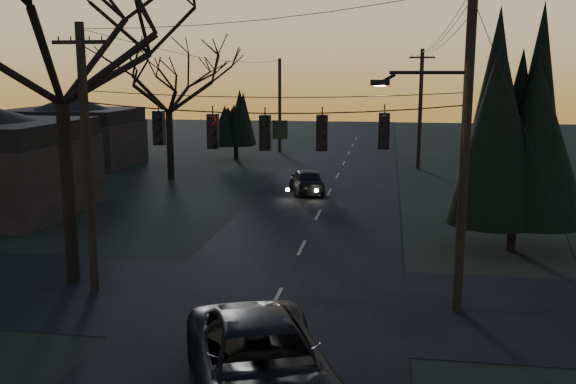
% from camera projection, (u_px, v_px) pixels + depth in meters
% --- Properties ---
extents(main_road, '(8.00, 120.00, 0.02)m').
position_uv_depth(main_road, '(313.00, 225.00, 29.71)').
color(main_road, black).
rests_on(main_road, ground).
extents(cross_road, '(60.00, 7.00, 0.02)m').
position_uv_depth(cross_road, '(276.00, 300.00, 20.01)').
color(cross_road, black).
rests_on(cross_road, ground).
extents(utility_pole_right, '(5.00, 0.30, 10.00)m').
position_uv_depth(utility_pole_right, '(457.00, 310.00, 19.17)').
color(utility_pole_right, black).
rests_on(utility_pole_right, ground).
extents(utility_pole_left, '(1.80, 0.30, 8.50)m').
position_uv_depth(utility_pole_left, '(95.00, 290.00, 20.92)').
color(utility_pole_left, black).
rests_on(utility_pole_left, ground).
extents(utility_pole_far_r, '(1.80, 0.30, 8.50)m').
position_uv_depth(utility_pole_far_r, '(418.00, 169.00, 46.33)').
color(utility_pole_far_r, black).
rests_on(utility_pole_far_r, ground).
extents(utility_pole_far_l, '(0.30, 0.30, 8.00)m').
position_uv_depth(utility_pole_far_l, '(280.00, 152.00, 55.85)').
color(utility_pole_far_l, black).
rests_on(utility_pole_far_l, ground).
extents(span_signal_assembly, '(11.50, 0.44, 1.53)m').
position_uv_depth(span_signal_assembly, '(267.00, 131.00, 19.05)').
color(span_signal_assembly, black).
rests_on(span_signal_assembly, ground).
extents(bare_tree_left, '(10.61, 10.61, 11.98)m').
position_uv_depth(bare_tree_left, '(57.00, 28.00, 20.23)').
color(bare_tree_left, black).
rests_on(bare_tree_left, ground).
extents(evergreen_right, '(4.39, 4.39, 8.54)m').
position_uv_depth(evergreen_right, '(519.00, 128.00, 24.63)').
color(evergreen_right, black).
rests_on(evergreen_right, ground).
extents(bare_tree_dist, '(7.11, 7.11, 8.66)m').
position_uv_depth(bare_tree_dist, '(168.00, 86.00, 41.03)').
color(bare_tree_dist, black).
rests_on(bare_tree_dist, ground).
extents(evergreen_dist, '(3.25, 3.25, 5.46)m').
position_uv_depth(evergreen_dist, '(236.00, 118.00, 50.56)').
color(evergreen_dist, black).
rests_on(evergreen_dist, ground).
extents(house_left_far, '(9.00, 7.00, 5.20)m').
position_uv_depth(house_left_far, '(72.00, 130.00, 47.80)').
color(house_left_far, black).
rests_on(house_left_far, ground).
extents(suv_near, '(4.94, 6.90, 1.75)m').
position_uv_depth(suv_near, '(261.00, 366.00, 13.64)').
color(suv_near, black).
rests_on(suv_near, ground).
extents(sedan_oncoming_a, '(2.74, 4.58, 1.46)m').
position_uv_depth(sedan_oncoming_a, '(307.00, 181.00, 37.16)').
color(sedan_oncoming_a, black).
rests_on(sedan_oncoming_a, ground).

